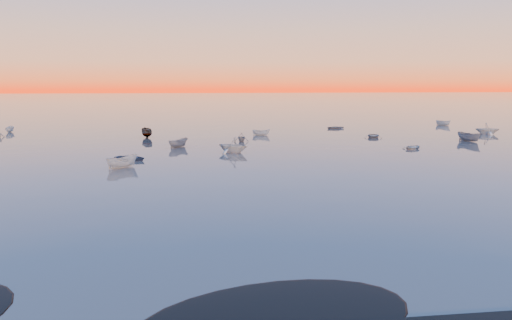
{
  "coord_description": "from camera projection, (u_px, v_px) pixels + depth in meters",
  "views": [
    {
      "loc": [
        -5.54,
        -20.48,
        9.23
      ],
      "look_at": [
        0.92,
        28.0,
        1.54
      ],
      "focal_mm": 35.0,
      "sensor_mm": 36.0,
      "label": 1
    }
  ],
  "objects": [
    {
      "name": "boat_near_left",
      "position": [
        130.0,
        160.0,
        59.28
      ],
      "size": [
        3.08,
        4.14,
        0.96
      ],
      "primitive_type": "imported",
      "rotation": [
        0.0,
        0.0,
        1.13
      ],
      "color": "#384D6C",
      "rests_on": "ground"
    },
    {
      "name": "mud_lobes",
      "position": [
        324.0,
        301.0,
        21.22
      ],
      "size": [
        140.0,
        6.0,
        0.07
      ],
      "primitive_type": null,
      "color": "black",
      "rests_on": "ground"
    },
    {
      "name": "moored_fleet",
      "position": [
        228.0,
        145.0,
        74.1
      ],
      "size": [
        124.0,
        58.0,
        1.2
      ],
      "primitive_type": null,
      "color": "silver",
      "rests_on": "ground"
    },
    {
      "name": "ground",
      "position": [
        213.0,
        120.0,
        120.13
      ],
      "size": [
        600.0,
        600.0,
        0.0
      ],
      "primitive_type": "plane",
      "color": "#615750",
      "rests_on": "ground"
    },
    {
      "name": "boat_near_center",
      "position": [
        122.0,
        168.0,
        54.12
      ],
      "size": [
        3.69,
        4.0,
        1.33
      ],
      "primitive_type": "imported",
      "rotation": [
        0.0,
        0.0,
        2.26
      ],
      "color": "silver",
      "rests_on": "ground"
    }
  ]
}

